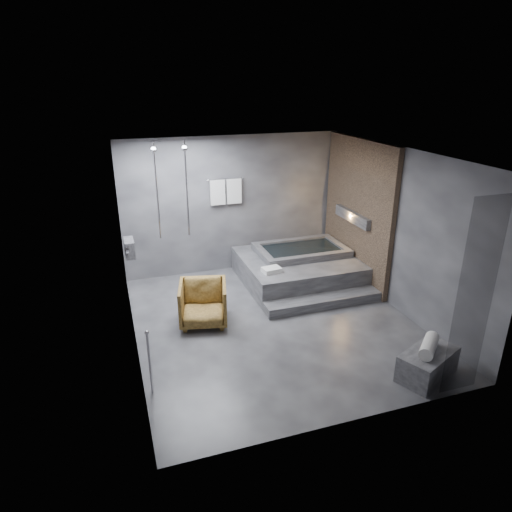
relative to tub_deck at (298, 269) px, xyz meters
name	(u,v)px	position (x,y,z in m)	size (l,w,h in m)	color
room	(293,218)	(-0.65, -1.21, 1.48)	(5.00, 5.04, 2.82)	#2B2B2E
tub_deck	(298,269)	(0.00, 0.00, 0.00)	(2.20, 2.00, 0.50)	#303033
tub_step	(323,302)	(0.00, -1.18, -0.16)	(2.20, 0.36, 0.18)	#303033
concrete_bench	(427,364)	(0.43, -3.49, -0.05)	(0.88, 0.48, 0.39)	#363639
driftwood_chair	(203,303)	(-2.17, -1.08, 0.11)	(0.77, 0.79, 0.72)	#493212
rolled_towel	(429,346)	(0.41, -3.49, 0.24)	(0.19, 0.19, 0.52)	white
deck_towel	(272,270)	(-0.76, -0.52, 0.29)	(0.33, 0.24, 0.09)	silver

